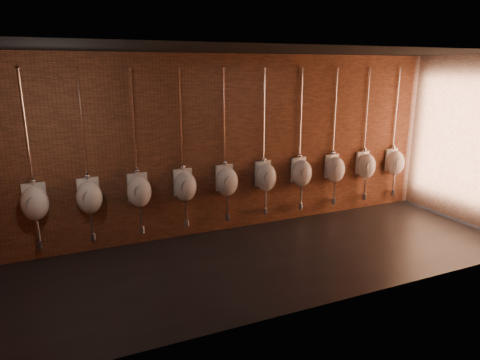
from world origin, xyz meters
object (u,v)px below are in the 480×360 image
object	(u,v)px
urinal_2	(139,191)
urinal_6	(302,173)
urinal_4	(227,181)
urinal_9	(395,162)
urinal_7	(335,169)
urinal_0	(35,203)
urinal_5	(266,177)
urinal_3	(185,186)
urinal_8	(366,165)
urinal_1	(89,196)

from	to	relation	value
urinal_2	urinal_6	world-z (taller)	same
urinal_4	urinal_9	distance (m)	3.94
urinal_6	urinal_7	size ratio (longest dim) A/B	1.00
urinal_0	urinal_9	size ratio (longest dim) A/B	1.00
urinal_2	urinal_6	bearing A→B (deg)	0.00
urinal_2	urinal_5	distance (m)	2.36
urinal_4	urinal_9	world-z (taller)	same
urinal_3	urinal_0	bearing A→B (deg)	180.00
urinal_8	urinal_9	distance (m)	0.79
urinal_5	urinal_9	xyz separation A→B (m)	(3.15, 0.00, 0.00)
urinal_2	urinal_8	world-z (taller)	same
urinal_7	urinal_5	bearing A→B (deg)	180.00
urinal_0	urinal_2	size ratio (longest dim) A/B	1.00
urinal_2	urinal_9	size ratio (longest dim) A/B	1.00
urinal_5	urinal_7	bearing A→B (deg)	0.00
urinal_3	urinal_8	size ratio (longest dim) A/B	1.00
urinal_5	urinal_3	bearing A→B (deg)	180.00
urinal_2	urinal_5	xyz separation A→B (m)	(2.36, 0.00, 0.00)
urinal_0	urinal_1	bearing A→B (deg)	0.00
urinal_4	urinal_6	distance (m)	1.58
urinal_2	urinal_5	size ratio (longest dim) A/B	1.00
urinal_0	urinal_9	distance (m)	7.09
urinal_3	urinal_8	bearing A→B (deg)	0.00
urinal_3	urinal_6	xyz separation A→B (m)	(2.36, 0.00, 0.00)
urinal_4	urinal_8	xyz separation A→B (m)	(3.15, 0.00, 0.00)
urinal_1	urinal_4	bearing A→B (deg)	0.00
urinal_0	urinal_8	bearing A→B (deg)	0.00
urinal_6	urinal_4	bearing A→B (deg)	180.00
urinal_5	urinal_9	distance (m)	3.15
urinal_4	urinal_5	world-z (taller)	same
urinal_7	urinal_4	bearing A→B (deg)	180.00
urinal_4	urinal_2	bearing A→B (deg)	180.00
urinal_5	urinal_1	bearing A→B (deg)	180.00
urinal_4	urinal_5	xyz separation A→B (m)	(0.79, 0.00, 0.00)
urinal_4	urinal_7	size ratio (longest dim) A/B	1.00
urinal_7	urinal_9	bearing A→B (deg)	0.00
urinal_0	urinal_5	distance (m)	3.94
urinal_9	urinal_3	bearing A→B (deg)	180.00
urinal_4	urinal_8	world-z (taller)	same
urinal_6	urinal_7	world-z (taller)	same
urinal_0	urinal_4	size ratio (longest dim) A/B	1.00
urinal_3	urinal_5	size ratio (longest dim) A/B	1.00
urinal_4	urinal_6	size ratio (longest dim) A/B	1.00
urinal_2	urinal_7	bearing A→B (deg)	0.00
urinal_0	urinal_9	bearing A→B (deg)	0.00
urinal_3	urinal_5	world-z (taller)	same
urinal_5	urinal_6	world-z (taller)	same
urinal_0	urinal_2	distance (m)	1.58
urinal_0	urinal_8	world-z (taller)	same
urinal_1	urinal_3	distance (m)	1.58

